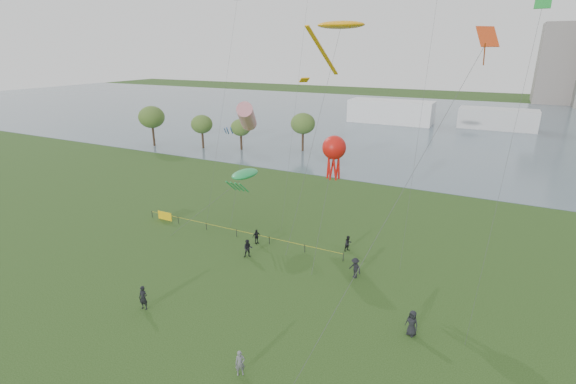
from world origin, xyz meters
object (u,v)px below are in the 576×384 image
at_px(kite_stingray, 340,26).
at_px(kite_octopus, 334,148).
at_px(fence, 191,222).
at_px(kite_flyer, 240,363).

distance_m(kite_stingray, kite_octopus, 11.74).
height_order(fence, kite_octopus, kite_octopus).
distance_m(fence, kite_stingray, 25.92).
relative_size(fence, kite_stingray, 1.12).
bearing_deg(kite_octopus, fence, -165.42).
xyz_separation_m(kite_flyer, kite_stingray, (-2.60, 22.33, 20.20)).
relative_size(fence, kite_octopus, 2.05).
bearing_deg(kite_octopus, kite_stingray, 121.46).
relative_size(fence, kite_flyer, 14.28).
bearing_deg(kite_flyer, kite_octopus, 55.35).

